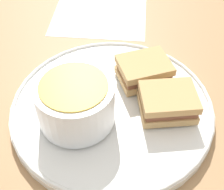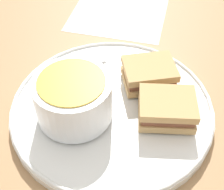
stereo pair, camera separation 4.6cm
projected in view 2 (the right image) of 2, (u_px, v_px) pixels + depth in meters
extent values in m
plane|color=#9E754C|center=(112.00, 111.00, 0.49)|extent=(2.40, 2.40, 0.00)
cylinder|color=white|center=(112.00, 108.00, 0.48)|extent=(0.31, 0.31, 0.01)
torus|color=white|center=(112.00, 104.00, 0.48)|extent=(0.31, 0.31, 0.01)
cylinder|color=white|center=(75.00, 112.00, 0.46)|extent=(0.06, 0.06, 0.01)
cylinder|color=white|center=(73.00, 98.00, 0.44)|extent=(0.11, 0.11, 0.07)
cylinder|color=gold|center=(71.00, 83.00, 0.42)|extent=(0.09, 0.09, 0.01)
cube|color=silver|center=(85.00, 69.00, 0.53)|extent=(0.07, 0.08, 0.00)
ellipsoid|color=silver|center=(56.00, 85.00, 0.50)|extent=(0.04, 0.04, 0.01)
cube|color=tan|center=(166.00, 113.00, 0.45)|extent=(0.08, 0.07, 0.01)
cube|color=brown|center=(167.00, 108.00, 0.45)|extent=(0.08, 0.06, 0.01)
cube|color=tan|center=(168.00, 103.00, 0.44)|extent=(0.08, 0.07, 0.01)
cube|color=tan|center=(148.00, 79.00, 0.50)|extent=(0.09, 0.08, 0.01)
cube|color=brown|center=(149.00, 74.00, 0.49)|extent=(0.09, 0.08, 0.01)
cube|color=tan|center=(150.00, 68.00, 0.49)|extent=(0.09, 0.08, 0.01)
cube|color=white|center=(124.00, 0.00, 0.72)|extent=(0.24, 0.32, 0.00)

